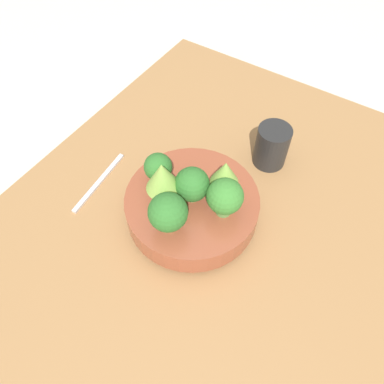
% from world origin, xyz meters
% --- Properties ---
extents(ground_plane, '(6.00, 6.00, 0.00)m').
position_xyz_m(ground_plane, '(0.00, 0.00, 0.00)').
color(ground_plane, beige).
extents(table, '(1.14, 0.82, 0.04)m').
position_xyz_m(table, '(0.00, 0.00, 0.02)').
color(table, '#9E7042').
rests_on(table, ground_plane).
extents(bowl, '(0.26, 0.26, 0.07)m').
position_xyz_m(bowl, '(-0.04, -0.03, 0.08)').
color(bowl, brown).
rests_on(bowl, table).
extents(broccoli_floret_center, '(0.07, 0.07, 0.08)m').
position_xyz_m(broccoli_floret_center, '(-0.04, -0.03, 0.15)').
color(broccoli_floret_center, '#609347').
rests_on(broccoli_floret_center, bowl).
extents(romanesco_piece_far, '(0.05, 0.05, 0.09)m').
position_xyz_m(romanesco_piece_far, '(-0.08, 0.01, 0.16)').
color(romanesco_piece_far, '#6BA34C').
rests_on(romanesco_piece_far, bowl).
extents(broccoli_floret_back, '(0.07, 0.07, 0.08)m').
position_xyz_m(broccoli_floret_back, '(-0.04, 0.03, 0.15)').
color(broccoli_floret_back, '#609347').
rests_on(broccoli_floret_back, bowl).
extents(broccoli_floret_right, '(0.07, 0.07, 0.09)m').
position_xyz_m(broccoli_floret_right, '(0.04, -0.03, 0.16)').
color(broccoli_floret_right, '#6BA34C').
rests_on(broccoli_floret_right, bowl).
extents(broccoli_floret_front, '(0.06, 0.06, 0.07)m').
position_xyz_m(broccoli_floret_front, '(-0.04, -0.11, 0.15)').
color(broccoli_floret_front, '#6BA34C').
rests_on(broccoli_floret_front, bowl).
extents(romanesco_piece_near, '(0.06, 0.06, 0.10)m').
position_xyz_m(romanesco_piece_near, '(-0.01, -0.07, 0.17)').
color(romanesco_piece_near, '#6BA34C').
rests_on(romanesco_piece_near, bowl).
extents(cup, '(0.07, 0.07, 0.10)m').
position_xyz_m(cup, '(-0.26, 0.03, 0.09)').
color(cup, black).
rests_on(cup, table).
extents(fork, '(0.18, 0.03, 0.01)m').
position_xyz_m(fork, '(0.00, -0.25, 0.04)').
color(fork, silver).
rests_on(fork, table).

